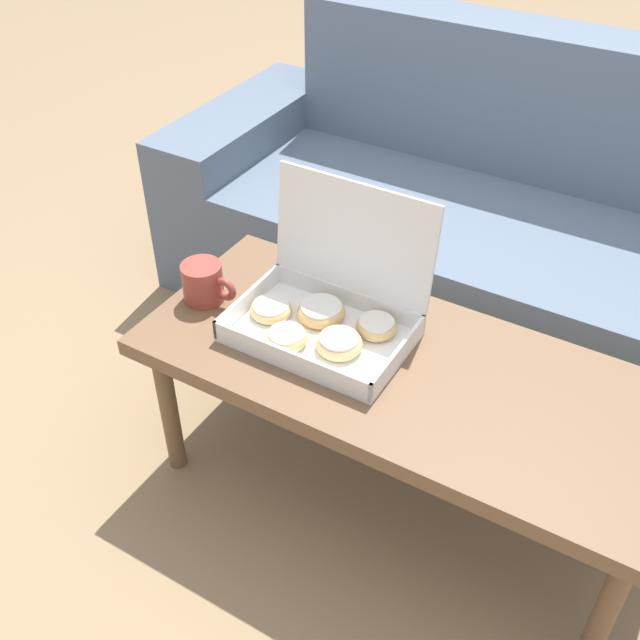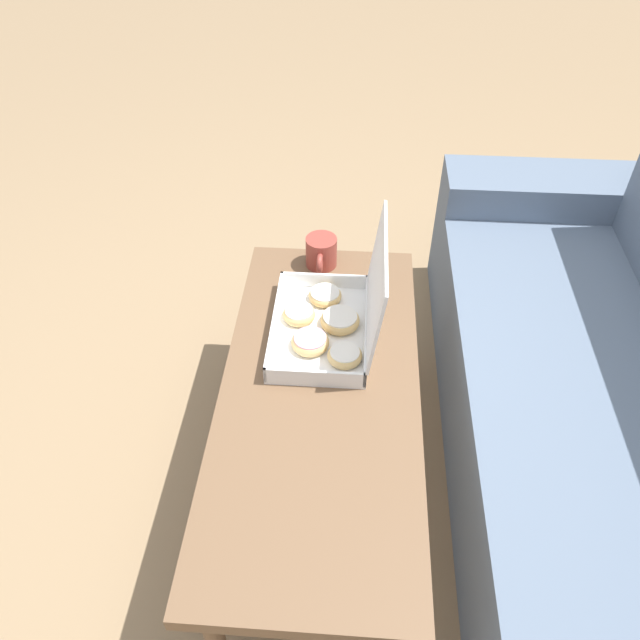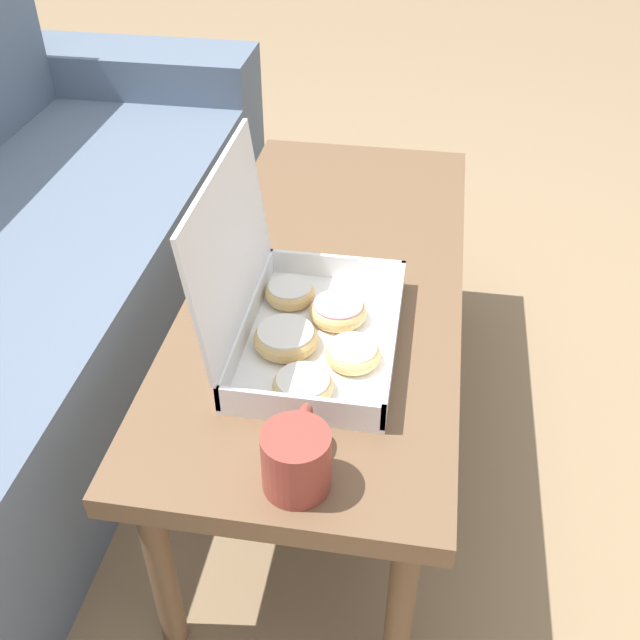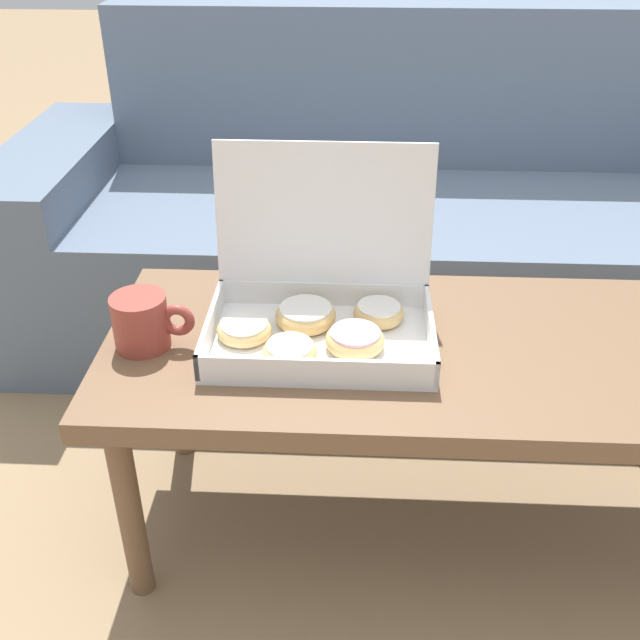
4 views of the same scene
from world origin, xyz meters
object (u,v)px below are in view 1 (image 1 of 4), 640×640
object	(u,v)px
couch	(520,243)
coffee_mug	(204,283)
pastry_box	(326,310)
coffee_table	(404,381)

from	to	relation	value
couch	coffee_mug	bearing A→B (deg)	-120.89
pastry_box	coffee_mug	xyz separation A→B (m)	(-0.30, -0.05, -0.00)
coffee_mug	pastry_box	bearing A→B (deg)	9.73
couch	pastry_box	xyz separation A→B (m)	(-0.21, -0.80, 0.20)
couch	pastry_box	distance (m)	0.85
coffee_table	couch	bearing A→B (deg)	90.00
coffee_table	coffee_mug	xyz separation A→B (m)	(-0.51, -0.03, 0.09)
coffee_table	coffee_mug	distance (m)	0.52
couch	coffee_table	size ratio (longest dim) A/B	1.83
coffee_table	pastry_box	bearing A→B (deg)	174.40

